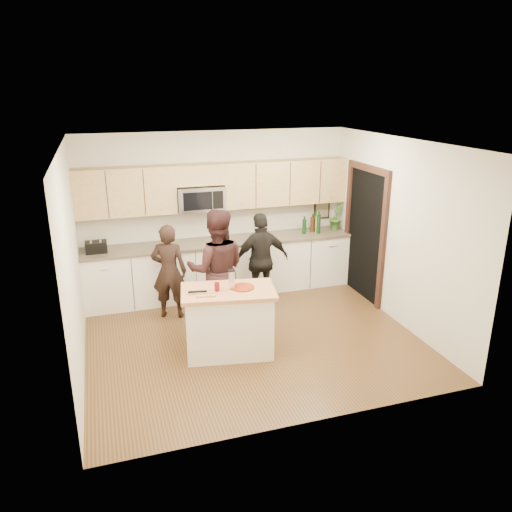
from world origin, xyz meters
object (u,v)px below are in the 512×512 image
object	(u,v)px
island	(229,321)
woman_right	(261,260)
woman_left	(169,271)
toaster	(96,247)
woman_center	(217,270)

from	to	relation	value
island	woman_right	size ratio (longest dim) A/B	0.85
island	woman_left	bearing A→B (deg)	122.52
woman_left	toaster	bearing A→B (deg)	-12.16
toaster	woman_left	xyz separation A→B (m)	(1.01, -0.63, -0.29)
toaster	woman_right	distance (m)	2.57
woman_left	woman_right	xyz separation A→B (m)	(1.45, -0.03, 0.03)
woman_center	woman_right	distance (m)	1.00
island	woman_right	world-z (taller)	woman_right
island	woman_center	distance (m)	0.90
toaster	woman_left	world-z (taller)	woman_left
woman_left	woman_right	bearing A→B (deg)	-161.23
woman_center	woman_right	bearing A→B (deg)	-135.61
woman_left	woman_center	size ratio (longest dim) A/B	0.83
island	toaster	bearing A→B (deg)	138.27
woman_center	woman_right	world-z (taller)	woman_center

